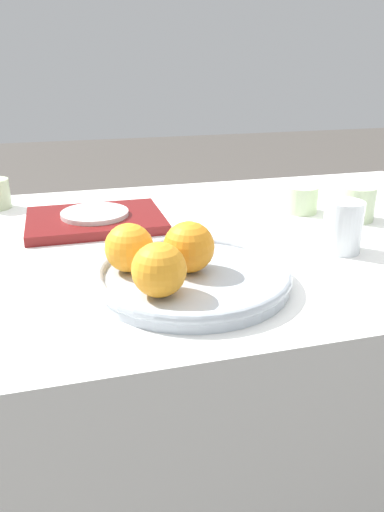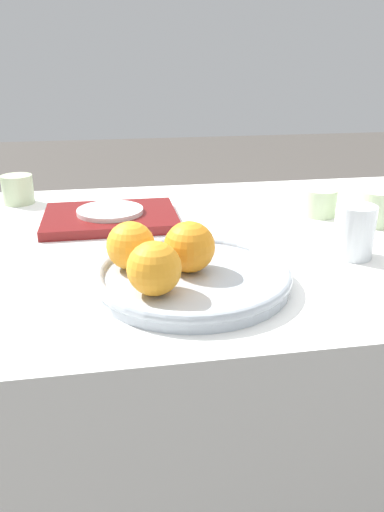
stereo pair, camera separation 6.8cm
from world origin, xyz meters
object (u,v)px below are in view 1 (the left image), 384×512
orange_1 (189,247)px  serving_tray (95,220)px  water_glass (343,227)px  fruit_platter (192,276)px  side_plate (95,213)px  cup_0 (357,203)px  orange_2 (159,270)px  orange_0 (129,248)px  cup_3 (301,200)px

orange_1 → serving_tray: bearing=109.2°
water_glass → serving_tray: (-0.43, 0.28, -0.04)m
fruit_platter → water_glass: water_glass is taller
serving_tray → side_plate: size_ratio=1.98×
side_plate → cup_0: (0.56, -0.12, 0.01)m
orange_2 → orange_0: bearing=105.6°
side_plate → orange_2: bearing=-82.3°
orange_0 → water_glass: (0.40, 0.04, -0.01)m
orange_1 → orange_2: 0.10m
orange_2 → serving_tray: 0.42m
orange_1 → water_glass: (0.31, 0.06, -0.01)m
orange_2 → water_glass: size_ratio=0.82×
serving_tray → water_glass: bearing=-33.0°
serving_tray → orange_0: bearing=-84.8°
orange_0 → serving_tray: size_ratio=0.27×
orange_2 → serving_tray: bearing=97.7°
fruit_platter → orange_2: (-0.06, -0.06, 0.04)m
orange_1 → water_glass: size_ratio=0.85×
fruit_platter → orange_2: bearing=-136.2°
serving_tray → cup_0: size_ratio=3.63×
water_glass → cup_3: 0.25m
orange_2 → fruit_platter: bearing=43.8°
cup_3 → orange_2: bearing=-137.4°
side_plate → serving_tray: bearing=0.0°
water_glass → side_plate: water_glass is taller
orange_0 → water_glass: size_ratio=0.81×
water_glass → side_plate: bearing=147.0°
orange_0 → cup_3: size_ratio=1.02×
orange_1 → orange_2: size_ratio=1.03×
orange_2 → cup_3: 0.56m
fruit_platter → cup_0: 0.50m
orange_0 → orange_2: size_ratio=0.98×
orange_1 → cup_3: 0.47m
orange_2 → side_plate: 0.42m
water_glass → cup_0: size_ratio=1.22×
orange_2 → serving_tray: orange_2 is taller
water_glass → serving_tray: 0.51m
orange_2 → cup_3: orange_2 is taller
cup_0 → serving_tray: bearing=168.4°
orange_2 → side_plate: orange_2 is taller
side_plate → cup_0: bearing=-11.6°
orange_0 → orange_2: (0.03, -0.10, 0.00)m
fruit_platter → cup_3: bearing=42.4°
fruit_platter → side_plate: 0.37m
fruit_platter → cup_3: 0.47m
fruit_platter → serving_tray: 0.37m
orange_1 → orange_2: (-0.06, -0.07, -0.00)m
serving_tray → fruit_platter: bearing=-70.9°
orange_0 → water_glass: 0.40m
water_glass → cup_3: size_ratio=1.25×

